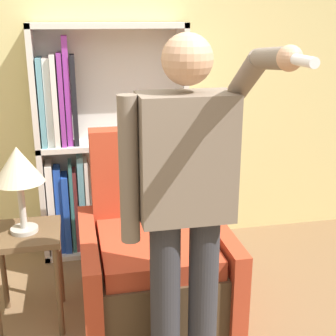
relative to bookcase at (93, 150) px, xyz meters
name	(u,v)px	position (x,y,z in m)	size (l,w,h in m)	color
wall_back	(115,75)	(0.21, 0.16, 0.55)	(8.00, 0.06, 2.80)	#DBCC84
bookcase	(93,150)	(0.00, 0.00, 0.00)	(1.14, 0.28, 1.79)	silver
armchair	(153,256)	(0.32, -0.84, -0.51)	(0.92, 0.94, 1.13)	#4C3823
person_standing	(186,199)	(0.35, -1.54, 0.17)	(0.58, 0.78, 1.77)	#2D2D33
side_table	(27,250)	(-0.46, -0.87, -0.35)	(0.41, 0.41, 0.62)	brown
table_lamp	(18,168)	(-0.46, -0.87, 0.16)	(0.29, 0.29, 0.52)	#B7B2A8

